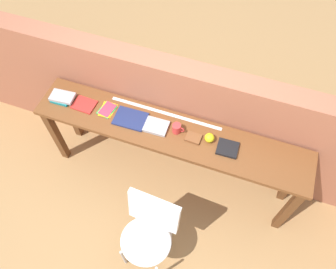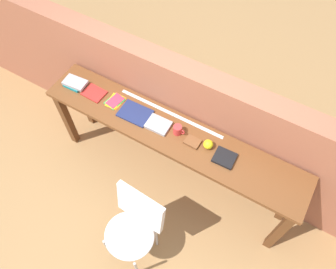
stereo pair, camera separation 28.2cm
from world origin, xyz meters
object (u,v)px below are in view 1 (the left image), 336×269
object	(u,v)px
chair_white_moulded	(149,231)
book_open_centre	(130,119)
book_stack_leftmost	(62,97)
leather_journal_brown	(193,138)
book_repair_rightmost	(227,148)
mug	(177,128)
sports_ball_small	(209,138)
magazine_cycling	(84,105)
pamphlet_pile_colourful	(107,109)

from	to	relation	value
chair_white_moulded	book_open_centre	size ratio (longest dim) A/B	3.12
chair_white_moulded	book_stack_leftmost	size ratio (longest dim) A/B	3.89
leather_journal_brown	book_repair_rightmost	bearing A→B (deg)	1.47
chair_white_moulded	mug	size ratio (longest dim) A/B	8.10
leather_journal_brown	book_repair_rightmost	world-z (taller)	book_repair_rightmost
chair_white_moulded	sports_ball_small	world-z (taller)	sports_ball_small
leather_journal_brown	sports_ball_small	bearing A→B (deg)	13.82
chair_white_moulded	leather_journal_brown	distance (m)	0.87
magazine_cycling	mug	xyz separation A→B (m)	(0.90, 0.01, 0.04)
magazine_cycling	book_stack_leftmost	bearing A→B (deg)	-177.04
mug	book_repair_rightmost	xyz separation A→B (m)	(0.46, -0.03, -0.03)
magazine_cycling	pamphlet_pile_colourful	size ratio (longest dim) A/B	1.11
sports_ball_small	magazine_cycling	bearing A→B (deg)	-179.13
book_stack_leftmost	leather_journal_brown	bearing A→B (deg)	-0.26
sports_ball_small	mug	bearing A→B (deg)	-179.32
book_stack_leftmost	magazine_cycling	size ratio (longest dim) A/B	1.12
chair_white_moulded	book_open_centre	bearing A→B (deg)	120.61
book_stack_leftmost	sports_ball_small	distance (m)	1.41
chair_white_moulded	mug	xyz separation A→B (m)	(-0.03, 0.81, 0.40)
chair_white_moulded	sports_ball_small	xyz separation A→B (m)	(0.26, 0.81, 0.40)
leather_journal_brown	sports_ball_small	distance (m)	0.14
chair_white_moulded	pamphlet_pile_colourful	size ratio (longest dim) A/B	4.82
book_stack_leftmost	mug	size ratio (longest dim) A/B	2.09
chair_white_moulded	book_open_centre	xyz separation A→B (m)	(-0.47, 0.79, 0.36)
pamphlet_pile_colourful	sports_ball_small	bearing A→B (deg)	-0.20
book_open_centre	book_repair_rightmost	bearing A→B (deg)	-2.48
pamphlet_pile_colourful	book_open_centre	bearing A→B (deg)	-5.84
pamphlet_pile_colourful	book_stack_leftmost	bearing A→B (deg)	-176.74
book_open_centre	leather_journal_brown	size ratio (longest dim) A/B	2.20
pamphlet_pile_colourful	mug	xyz separation A→B (m)	(0.67, -0.01, 0.04)
pamphlet_pile_colourful	sports_ball_small	distance (m)	0.97
book_stack_leftmost	sports_ball_small	bearing A→B (deg)	0.89
book_stack_leftmost	mug	xyz separation A→B (m)	(1.12, 0.02, 0.02)
magazine_cycling	pamphlet_pile_colourful	world-z (taller)	magazine_cycling
magazine_cycling	mug	distance (m)	0.90
book_stack_leftmost	leather_journal_brown	xyz separation A→B (m)	(1.28, -0.01, -0.01)
pamphlet_pile_colourful	magazine_cycling	bearing A→B (deg)	-174.53
book_open_centre	mug	bearing A→B (deg)	0.46
chair_white_moulded	book_open_centre	distance (m)	0.99
mug	sports_ball_small	xyz separation A→B (m)	(0.29, 0.00, -0.00)
magazine_cycling	book_repair_rightmost	bearing A→B (deg)	1.42
pamphlet_pile_colourful	sports_ball_small	xyz separation A→B (m)	(0.96, -0.00, 0.04)
pamphlet_pile_colourful	leather_journal_brown	bearing A→B (deg)	-2.15
magazine_cycling	leather_journal_brown	size ratio (longest dim) A/B	1.58
mug	book_open_centre	bearing A→B (deg)	-177.66
book_stack_leftmost	book_repair_rightmost	xyz separation A→B (m)	(1.58, -0.01, -0.01)
magazine_cycling	sports_ball_small	size ratio (longest dim) A/B	2.45
book_open_centre	leather_journal_brown	distance (m)	0.59
magazine_cycling	mug	bearing A→B (deg)	2.88
pamphlet_pile_colourful	chair_white_moulded	bearing A→B (deg)	-49.01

